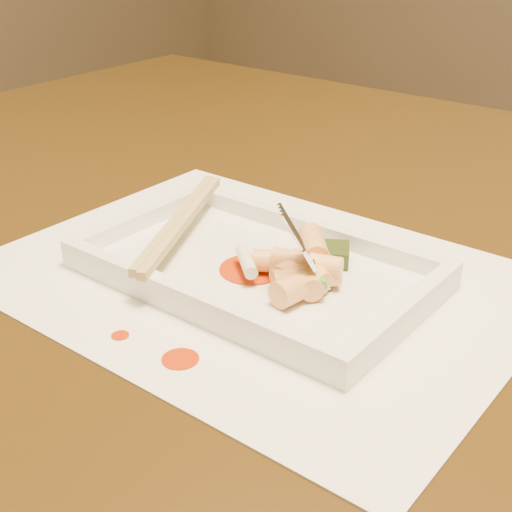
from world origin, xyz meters
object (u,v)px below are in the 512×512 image
Objects in this scene: table at (378,328)px; chopstick_a at (177,220)px; placemat at (256,278)px; plate_base at (256,272)px; fork at (354,191)px.

chopstick_a is (-0.12, -0.14, 0.13)m from table.
placemat is (-0.04, -0.14, 0.10)m from table.
chopstick_a reaches higher than placemat.
plate_base reaches higher than table.
plate_base is 1.36× the size of chopstick_a.
plate_base is (-0.04, -0.14, 0.11)m from table.
placemat is at bearing 0.00° from chopstick_a.
fork is at bearing 6.75° from chopstick_a.
placemat is 0.00m from plate_base.
table is 0.18m from placemat.
fork is (0.15, 0.02, 0.06)m from chopstick_a.
table is 0.18m from plate_base.
table is at bearing 105.75° from fork.
plate_base reaches higher than placemat.
fork reaches higher than table.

